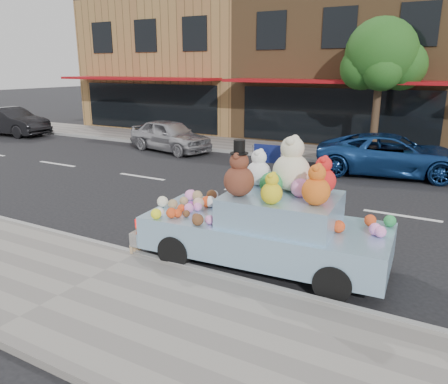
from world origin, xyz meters
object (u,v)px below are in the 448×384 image
Objects in this scene: car_silver at (170,135)px; car_dark at (11,121)px; car_blue at (392,155)px; art_car at (266,222)px; street_tree at (382,60)px.

car_dark reaches higher than car_silver.
car_blue is (8.93, 0.10, 0.00)m from car_silver.
art_car is at bearing 165.21° from car_blue.
car_blue is at bearing -91.87° from car_dark.
art_car is (-0.85, -8.32, 0.15)m from car_blue.
car_dark is at bearing -171.24° from street_tree.
car_silver and car_blue have the same top height.
art_car reaches higher than car_blue.
street_tree is 1.20× the size of car_dark.
street_tree reaches higher than car_dark.
car_dark is at bearing 104.90° from car_silver.
street_tree is at bearing 15.28° from car_blue.
car_blue is 8.36m from art_car.
car_blue is at bearing 80.13° from art_car.
car_blue is 1.05× the size of art_car.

